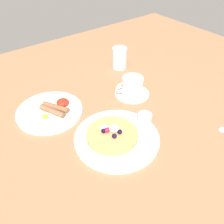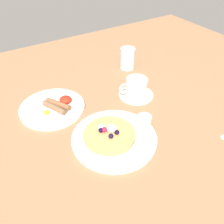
{
  "view_description": "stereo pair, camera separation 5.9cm",
  "coord_description": "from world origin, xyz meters",
  "views": [
    {
      "loc": [
        -0.33,
        -0.48,
        0.54
      ],
      "look_at": [
        0.04,
        0.01,
        0.04
      ],
      "focal_mm": 38.53,
      "sensor_mm": 36.0,
      "label": 1
    },
    {
      "loc": [
        -0.28,
        -0.51,
        0.54
      ],
      "look_at": [
        0.04,
        0.01,
        0.04
      ],
      "focal_mm": 38.53,
      "sensor_mm": 36.0,
      "label": 2
    }
  ],
  "objects": [
    {
      "name": "ground_plane",
      "position": [
        0.0,
        0.0,
        -0.01
      ],
      "size": [
        2.01,
        1.53,
        0.03
      ],
      "primitive_type": "cube",
      "color": "#9C6E4B"
    },
    {
      "name": "pancake_plate",
      "position": [
        0.0,
        -0.07,
        0.01
      ],
      "size": [
        0.26,
        0.26,
        0.01
      ],
      "primitive_type": "cylinder",
      "color": "white",
      "rests_on": "ground_plane"
    },
    {
      "name": "pancake_with_berries",
      "position": [
        -0.01,
        -0.06,
        0.02
      ],
      "size": [
        0.16,
        0.16,
        0.03
      ],
      "color": "tan",
      "rests_on": "pancake_plate"
    },
    {
      "name": "syrup_ramekin",
      "position": [
        0.11,
        -0.07,
        0.03
      ],
      "size": [
        0.05,
        0.05,
        0.03
      ],
      "color": "white",
      "rests_on": "pancake_plate"
    },
    {
      "name": "breakfast_plate",
      "position": [
        -0.11,
        0.18,
        0.01
      ],
      "size": [
        0.23,
        0.23,
        0.01
      ],
      "primitive_type": "cylinder",
      "color": "white",
      "rests_on": "ground_plane"
    },
    {
      "name": "fried_breakfast",
      "position": [
        -0.09,
        0.16,
        0.02
      ],
      "size": [
        0.14,
        0.11,
        0.03
      ],
      "color": "brown",
      "rests_on": "breakfast_plate"
    },
    {
      "name": "coffee_saucer",
      "position": [
        0.2,
        0.09,
        0.0
      ],
      "size": [
        0.13,
        0.13,
        0.01
      ],
      "primitive_type": "cylinder",
      "color": "white",
      "rests_on": "ground_plane"
    },
    {
      "name": "coffee_cup",
      "position": [
        0.2,
        0.09,
        0.04
      ],
      "size": [
        0.11,
        0.08,
        0.06
      ],
      "color": "white",
      "rests_on": "coffee_saucer"
    },
    {
      "name": "water_glass",
      "position": [
        0.3,
        0.29,
        0.05
      ],
      "size": [
        0.07,
        0.07,
        0.09
      ],
      "primitive_type": "cylinder",
      "color": "silver",
      "rests_on": "ground_plane"
    }
  ]
}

